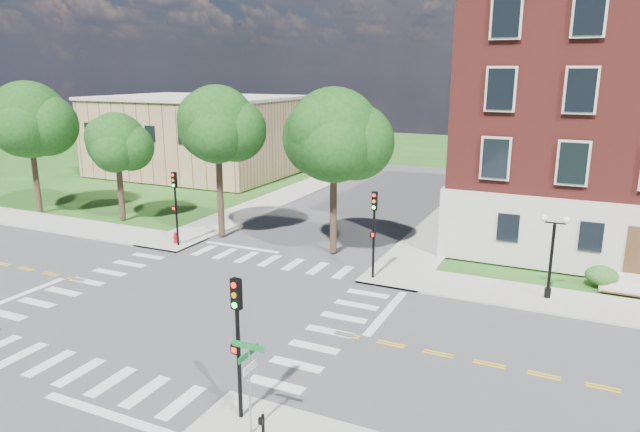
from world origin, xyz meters
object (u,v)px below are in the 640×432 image
at_px(push_button_post, 263,430).
at_px(twin_lamp_west, 552,252).
at_px(street_sign_pole, 249,371).
at_px(traffic_signal_nw, 175,199).
at_px(traffic_signal_se, 237,331).
at_px(fire_hydrant, 176,238).
at_px(traffic_signal_ne, 374,223).

bearing_deg(push_button_post, twin_lamp_west, 67.18).
bearing_deg(street_sign_pole, traffic_signal_nw, 134.64).
height_order(traffic_signal_se, street_sign_pole, traffic_signal_se).
height_order(push_button_post, fire_hydrant, push_button_post).
height_order(street_sign_pole, push_button_post, street_sign_pole).
height_order(traffic_signal_se, traffic_signal_nw, same).
xyz_separation_m(traffic_signal_ne, traffic_signal_nw, (-13.46, 0.28, 0.00)).
bearing_deg(push_button_post, traffic_signal_nw, 135.06).
bearing_deg(traffic_signal_se, traffic_signal_nw, 134.29).
distance_m(traffic_signal_se, twin_lamp_west, 17.24).
relative_size(traffic_signal_se, fire_hydrant, 6.40).
relative_size(street_sign_pole, push_button_post, 2.58).
bearing_deg(twin_lamp_west, street_sign_pole, -115.78).
distance_m(traffic_signal_ne, traffic_signal_nw, 13.47).
height_order(twin_lamp_west, push_button_post, twin_lamp_west).
bearing_deg(traffic_signal_se, street_sign_pole, -38.19).
distance_m(traffic_signal_se, street_sign_pole, 1.33).
bearing_deg(fire_hydrant, street_sign_pole, -45.12).
xyz_separation_m(traffic_signal_se, traffic_signal_nw, (-13.96, 14.32, 0.00)).
xyz_separation_m(traffic_signal_nw, push_button_post, (15.50, -15.47, -2.39)).
relative_size(traffic_signal_se, traffic_signal_ne, 1.00).
relative_size(push_button_post, fire_hydrant, 1.60).
relative_size(traffic_signal_se, push_button_post, 4.00).
height_order(traffic_signal_nw, street_sign_pole, traffic_signal_nw).
distance_m(traffic_signal_nw, push_button_post, 22.03).
xyz_separation_m(traffic_signal_se, street_sign_pole, (0.79, -0.62, -0.88)).
height_order(traffic_signal_ne, push_button_post, traffic_signal_ne).
distance_m(traffic_signal_se, fire_hydrant, 20.73).
bearing_deg(fire_hydrant, traffic_signal_se, -45.46).
distance_m(twin_lamp_west, street_sign_pole, 17.42).
xyz_separation_m(traffic_signal_se, twin_lamp_west, (8.36, 15.07, -0.66)).
distance_m(traffic_signal_nw, street_sign_pole, 21.01).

